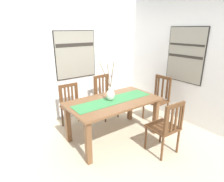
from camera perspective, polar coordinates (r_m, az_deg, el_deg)
ground_plane at (r=3.16m, az=3.60°, el=-19.12°), size 6.40×6.40×0.03m
wall_back at (r=4.13m, az=-12.96°, el=10.35°), size 6.40×0.12×2.70m
wall_side at (r=4.00m, az=25.27°, el=8.80°), size 0.12×6.40×2.70m
dining_table at (r=3.27m, az=0.45°, el=-4.73°), size 1.60×0.88×0.73m
table_runner at (r=3.23m, az=0.45°, el=-2.83°), size 1.47×0.36×0.01m
centerpiece_vase at (r=3.17m, az=-0.46°, el=-0.64°), size 0.18×0.25×0.70m
chair_0 at (r=4.14m, az=-2.18°, el=-1.56°), size 0.45×0.45×0.95m
chair_1 at (r=4.13m, az=13.97°, el=-2.21°), size 0.44×0.44×0.96m
chair_2 at (r=3.79m, az=-12.22°, el=-4.24°), size 0.42×0.42×0.88m
chair_3 at (r=3.04m, az=16.27°, el=-10.52°), size 0.44×0.44×0.90m
painting_on_back_wall at (r=4.11m, az=-11.16°, el=10.93°), size 0.92×0.05×1.00m
painting_on_side_wall at (r=4.07m, az=21.73°, el=10.24°), size 0.05×0.82×1.10m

